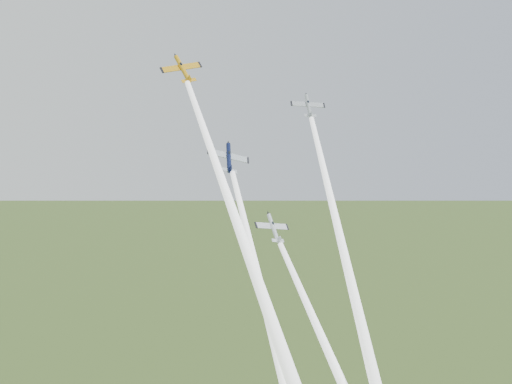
% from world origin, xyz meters
% --- Properties ---
extents(plane_yellow, '(9.17, 6.17, 8.18)m').
position_xyz_m(plane_yellow, '(-9.63, 3.90, 113.64)').
color(plane_yellow, orange).
extents(smoke_trail_yellow, '(4.25, 42.24, 51.76)m').
position_xyz_m(smoke_trail_yellow, '(-8.52, -18.34, 85.94)').
color(smoke_trail_yellow, white).
extents(plane_navy, '(9.90, 6.77, 8.71)m').
position_xyz_m(plane_navy, '(-2.33, 0.22, 97.83)').
color(plane_navy, '#0D1439').
extents(smoke_trail_navy, '(7.58, 46.82, 57.61)m').
position_xyz_m(smoke_trail_navy, '(-5.18, -24.22, 67.21)').
color(smoke_trail_navy, white).
extents(plane_silver_right, '(8.37, 6.80, 6.49)m').
position_xyz_m(plane_silver_right, '(16.62, 3.74, 107.66)').
color(plane_silver_right, '#A9B0B7').
extents(smoke_trail_silver_right, '(12.99, 43.16, 54.00)m').
position_xyz_m(smoke_trail_silver_right, '(10.88, -18.70, 78.84)').
color(smoke_trail_silver_right, white).
extents(plane_silver_low, '(7.37, 6.45, 7.18)m').
position_xyz_m(plane_silver_low, '(2.73, -7.32, 85.65)').
color(plane_silver_low, silver).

